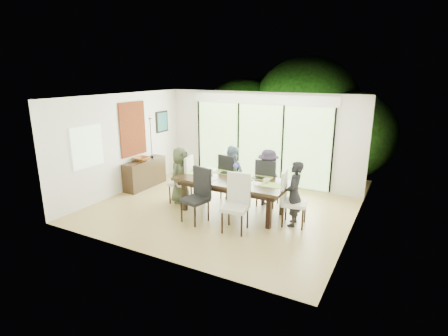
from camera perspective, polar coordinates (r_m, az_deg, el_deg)
The scene contains 62 objects.
floor at distance 8.55m, azimuth -0.80°, elevation -6.90°, with size 6.00×5.00×0.01m, color olive.
ceiling at distance 7.92m, azimuth -0.88°, elevation 11.53°, with size 6.00×5.00×0.01m, color white.
wall_back at distance 10.35m, azimuth 5.97°, elevation 4.81°, with size 6.00×0.02×2.70m, color silver.
wall_front at distance 6.15m, azimuth -12.33°, elevation -2.90°, with size 6.00×0.02×2.70m, color white.
wall_left at distance 9.92m, azimuth -16.24°, elevation 3.81°, with size 0.02×5.00×2.70m, color silver.
wall_right at distance 7.21m, azimuth 20.56°, elevation -0.82°, with size 0.02×5.00×2.70m, color silver.
glass_doors at distance 10.34m, azimuth 5.87°, elevation 3.96°, with size 4.20×0.02×2.30m, color #598C3F.
blinds_header at distance 10.15m, azimuth 6.05°, elevation 11.16°, with size 4.40×0.06×0.28m, color white.
mullion_a at distance 11.28m, azimuth -4.08°, elevation 4.97°, with size 0.05×0.04×2.30m, color black.
mullion_b at distance 10.61m, azimuth 2.35°, elevation 4.32°, with size 0.05×0.04×2.30m, color black.
mullion_c at distance 10.09m, azimuth 9.52°, elevation 3.54°, with size 0.05×0.04×2.30m, color black.
mullion_d at distance 9.74m, azimuth 17.32°, elevation 2.62°, with size 0.05×0.04×2.30m, color black.
side_window at distance 9.06m, azimuth -21.40°, elevation 3.27°, with size 0.02×0.90×1.00m, color #8CAD7F.
deck at distance 11.48m, azimuth 7.48°, elevation -1.36°, with size 6.00×1.80×0.10m, color brown.
rail_top at distance 12.06m, azimuth 8.95°, elevation 2.35°, with size 6.00×0.08×0.06m, color brown.
foliage_left at distance 13.48m, azimuth 3.29°, elevation 7.73°, with size 3.20×3.20×3.20m, color #14380F.
foliage_mid at distance 13.24m, azimuth 13.19°, elevation 8.79°, with size 4.00×4.00×4.00m, color #14380F.
foliage_right at distance 12.18m, azimuth 20.21°, elevation 5.12°, with size 2.80×2.80×2.80m, color #14380F.
foliage_far at distance 14.22m, azimuth 9.99°, elevation 8.66°, with size 3.60×3.60×3.60m, color #14380F.
table_top at distance 8.15m, azimuth 1.44°, elevation -2.03°, with size 2.66×1.22×0.07m, color black.
table_apron at distance 8.18m, azimuth 1.44°, elevation -2.70°, with size 2.44×1.00×0.11m, color black.
table_leg_fl at distance 8.46m, azimuth -6.47°, elevation -4.43°, with size 0.10×0.10×0.77m, color black.
table_leg_fr at distance 7.51m, azimuth 7.33°, elevation -7.09°, with size 0.10×0.10×0.77m, color black.
table_leg_bl at distance 9.14m, azimuth -3.40°, elevation -2.83°, with size 0.10×0.10×0.77m, color black.
table_leg_br at distance 8.27m, azimuth 9.50°, elevation -5.03°, with size 0.10×0.10×0.77m, color black.
chair_left_end at distance 8.95m, azimuth -7.16°, elevation -1.80°, with size 0.51×0.51×1.22m, color beige, non-canonical shape.
chair_right_end at distance 7.69m, azimuth 11.48°, elevation -4.93°, with size 0.51×0.51×1.22m, color white, non-canonical shape.
chair_far_left at distance 9.12m, azimuth 1.33°, elevation -1.34°, with size 0.51×0.51×1.22m, color black, non-canonical shape.
chair_far_right at distance 8.74m, azimuth 7.19°, elevation -2.23°, with size 0.51×0.51×1.22m, color black, non-canonical shape.
chair_near_left at distance 7.73m, azimuth -4.82°, elevation -4.53°, with size 0.51×0.51×1.22m, color black, non-canonical shape.
chair_near_right at distance 7.27m, azimuth 1.84°, elevation -5.83°, with size 0.51×0.51×1.22m, color beige, non-canonical shape.
person_left_end at distance 8.91m, azimuth -7.08°, elevation -1.17°, with size 0.67×0.42×1.43m, color #3E4830.
person_right_end at distance 7.66m, azimuth 11.38°, elevation -4.17°, with size 0.67×0.42×1.43m, color black.
person_far_left at distance 9.08m, azimuth 1.28°, elevation -0.74°, with size 0.67×0.42×1.43m, color slate.
person_far_right at distance 8.69m, azimuth 7.16°, elevation -1.61°, with size 0.67×0.42×1.43m, color #271F2F.
placemat_left at distance 8.59m, azimuth -4.21°, elevation -0.89°, with size 0.49×0.36×0.01m, color #8AB540.
placemat_right at distance 7.78m, azimuth 7.70°, elevation -2.75°, with size 0.49×0.36×0.01m, color #88AE3E.
placemat_far_l at distance 8.68m, azimuth -0.01°, elevation -0.68°, with size 0.49×0.36×0.01m, color #81B641.
placemat_far_r at distance 8.27m, azimuth 6.10°, elevation -1.59°, with size 0.49×0.36×0.01m, color #8DA33A.
placemat_paper at distance 8.14m, azimuth -2.97°, elevation -1.79°, with size 0.49×0.36×0.01m, color white.
tablet_far_l at distance 8.59m, azimuth 0.42°, elevation -0.78°, with size 0.29×0.20×0.01m, color black.
tablet_far_r at distance 8.24m, azimuth 5.65°, elevation -1.57°, with size 0.27×0.19×0.01m, color black.
papers at distance 7.82m, azimuth 5.86°, elevation -2.60°, with size 0.33×0.24×0.00m, color white.
platter_base at distance 8.14m, azimuth -2.97°, elevation -1.68°, with size 0.29×0.29×0.03m, color white.
platter_snacks at distance 8.13m, azimuth -2.97°, elevation -1.54°, with size 0.22×0.22×0.02m, color #D75319.
vase at distance 8.14m, azimuth 1.92°, elevation -1.32°, with size 0.09×0.09×0.13m, color silver.
hyacinth_stems at distance 8.10m, azimuth 1.93°, elevation -0.41°, with size 0.04×0.04×0.18m, color #337226.
hyacinth_blooms at distance 8.07m, azimuth 1.93°, elevation 0.34°, with size 0.12×0.12×0.12m, color #534CBF.
laptop at distance 8.46m, azimuth -4.01°, elevation -1.07°, with size 0.37×0.24×0.03m, color silver.
cup_a at distance 8.57m, azimuth -2.27°, elevation -0.54°, with size 0.14×0.14×0.11m, color white.
cup_b at distance 7.97m, azimuth 2.08°, elevation -1.79°, with size 0.11×0.11×0.10m, color white.
cup_c at distance 7.90m, azimuth 6.96°, elevation -2.05°, with size 0.14×0.14×0.11m, color white.
book at distance 8.08m, azimuth 3.19°, elevation -1.89°, with size 0.18×0.25×0.02m, color white.
sideboard at distance 10.36m, azimuth -12.78°, elevation -0.87°, with size 0.40×1.44×0.81m, color black.
bowl at distance 10.17m, azimuth -13.30°, elevation 1.46°, with size 0.43×0.43×0.10m, color brown.
candlestick_base at distance 10.51m, azimuth -11.67°, elevation 1.81°, with size 0.09×0.09×0.04m, color black.
candlestick_shaft at distance 10.39m, azimuth -11.84°, elevation 4.85°, with size 0.02×0.02×1.12m, color black.
candlestick_pan at distance 10.30m, azimuth -12.01°, elevation 7.89°, with size 0.09×0.09×0.03m, color black.
candle at distance 10.30m, azimuth -12.03°, elevation 8.19°, with size 0.03×0.03×0.09m, color silver.
tapestry at distance 10.11m, azimuth -14.65°, elevation 6.16°, with size 0.02×1.00×1.50m, color maroon.
art_frame at distance 11.08m, azimuth -10.09°, elevation 7.46°, with size 0.03×0.55×0.65m, color black.
art_canvas at distance 11.07m, azimuth -10.01°, elevation 7.46°, with size 0.01×0.45×0.55m, color #1A5153.
Camera 1 is at (3.86, -6.90, 3.25)m, focal length 28.00 mm.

